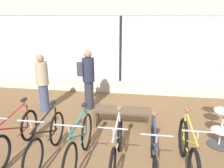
# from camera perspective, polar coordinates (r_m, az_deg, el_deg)

# --- Properties ---
(ground_plane) EXTENTS (24.00, 24.00, 0.00)m
(ground_plane) POSITION_cam_1_polar(r_m,az_deg,el_deg) (4.59, -2.99, -17.50)
(ground_plane) COLOR brown
(shop_back_wall) EXTENTS (12.00, 0.08, 3.20)m
(shop_back_wall) POSITION_cam_1_polar(r_m,az_deg,el_deg) (7.28, 2.26, 9.83)
(shop_back_wall) COLOR beige
(shop_back_wall) RESTS_ON ground_plane
(bicycle_far_left) EXTENTS (0.46, 1.73, 1.02)m
(bicycle_far_left) POSITION_cam_1_polar(r_m,az_deg,el_deg) (4.77, -23.80, -12.35)
(bicycle_far_left) COLOR black
(bicycle_far_left) RESTS_ON ground_plane
(bicycle_left) EXTENTS (0.46, 1.74, 1.04)m
(bicycle_left) POSITION_cam_1_polar(r_m,az_deg,el_deg) (4.41, -16.66, -13.79)
(bicycle_left) COLOR black
(bicycle_left) RESTS_ON ground_plane
(bicycle_center_left) EXTENTS (0.46, 1.79, 1.05)m
(bicycle_center_left) POSITION_cam_1_polar(r_m,az_deg,el_deg) (4.14, -8.47, -15.24)
(bicycle_center_left) COLOR black
(bicycle_center_left) RESTS_ON ground_plane
(bicycle_center_right) EXTENTS (0.46, 1.66, 1.01)m
(bicycle_center_right) POSITION_cam_1_polar(r_m,az_deg,el_deg) (4.09, 1.23, -16.06)
(bicycle_center_right) COLOR black
(bicycle_center_right) RESTS_ON ground_plane
(bicycle_right) EXTENTS (0.46, 1.63, 1.00)m
(bicycle_right) POSITION_cam_1_polar(r_m,az_deg,el_deg) (4.00, 10.77, -17.28)
(bicycle_right) COLOR black
(bicycle_right) RESTS_ON ground_plane
(bicycle_far_right) EXTENTS (0.46, 1.75, 1.05)m
(bicycle_far_right) POSITION_cam_1_polar(r_m,az_deg,el_deg) (4.14, 19.20, -16.20)
(bicycle_far_right) COLOR black
(bicycle_far_right) RESTS_ON ground_plane
(accessory_rack) EXTENTS (0.48, 0.48, 1.78)m
(accessory_rack) POSITION_cam_1_polar(r_m,az_deg,el_deg) (4.99, 27.22, -6.97)
(accessory_rack) COLOR #333333
(accessory_rack) RESTS_ON ground_plane
(display_bench) EXTENTS (1.40, 0.44, 0.44)m
(display_bench) POSITION_cam_1_polar(r_m,az_deg,el_deg) (5.38, 2.75, -7.34)
(display_bench) COLOR brown
(display_bench) RESTS_ON ground_plane
(customer_near_rack) EXTENTS (0.55, 0.45, 1.71)m
(customer_near_rack) POSITION_cam_1_polar(r_m,az_deg,el_deg) (6.19, -6.32, 1.54)
(customer_near_rack) COLOR #2D2D38
(customer_near_rack) RESTS_ON ground_plane
(customer_by_window) EXTENTS (0.48, 0.48, 1.62)m
(customer_by_window) POSITION_cam_1_polar(r_m,az_deg,el_deg) (6.33, -17.67, 0.43)
(customer_by_window) COLOR #424C6B
(customer_by_window) RESTS_ON ground_plane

